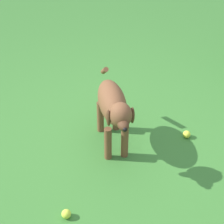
{
  "coord_description": "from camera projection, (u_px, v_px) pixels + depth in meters",
  "views": [
    {
      "loc": [
        -1.32,
        1.84,
        2.05
      ],
      "look_at": [
        0.09,
        -0.11,
        0.32
      ],
      "focal_mm": 58.68,
      "sensor_mm": 36.0,
      "label": 1
    }
  ],
  "objects": [
    {
      "name": "ground",
      "position": [
        113.0,
        153.0,
        3.04
      ],
      "size": [
        14.0,
        14.0,
        0.0
      ],
      "primitive_type": "plane",
      "color": "#38722D"
    },
    {
      "name": "dog",
      "position": [
        113.0,
        107.0,
        2.86
      ],
      "size": [
        0.7,
        0.67,
        0.62
      ],
      "rotation": [
        0.0,
        0.0,
        2.38
      ],
      "color": "brown",
      "rests_on": "ground"
    },
    {
      "name": "tennis_ball_1",
      "position": [
        187.0,
        134.0,
        3.18
      ],
      "size": [
        0.07,
        0.07,
        0.07
      ],
      "primitive_type": "sphere",
      "color": "#D5E03B",
      "rests_on": "ground"
    },
    {
      "name": "tennis_ball_0",
      "position": [
        66.0,
        214.0,
        2.49
      ],
      "size": [
        0.07,
        0.07,
        0.07
      ],
      "primitive_type": "sphere",
      "color": "#C8DC3E",
      "rests_on": "ground"
    }
  ]
}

